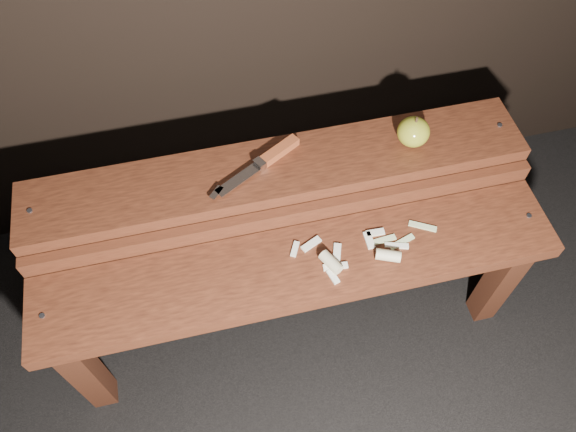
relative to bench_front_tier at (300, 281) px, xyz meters
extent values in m
plane|color=black|center=(0.00, 0.06, -0.35)|extent=(60.00, 60.00, 0.00)
cube|color=#36180D|center=(-0.54, -0.04, -0.16)|extent=(0.06, 0.06, 0.38)
cube|color=#36180D|center=(0.54, -0.04, -0.16)|extent=(0.06, 0.06, 0.38)
cube|color=#471F11|center=(0.00, 0.01, 0.05)|extent=(1.20, 0.20, 0.04)
cylinder|color=slate|center=(-0.56, 0.01, 0.07)|extent=(0.01, 0.01, 0.00)
cylinder|color=slate|center=(0.56, 0.01, 0.07)|extent=(0.01, 0.01, 0.00)
cube|color=#36180D|center=(-0.54, 0.26, -0.12)|extent=(0.06, 0.06, 0.46)
cube|color=#36180D|center=(0.54, 0.26, -0.12)|extent=(0.06, 0.06, 0.46)
cube|color=#471F11|center=(0.00, 0.13, 0.09)|extent=(1.20, 0.02, 0.05)
cube|color=#471F11|center=(0.00, 0.23, 0.13)|extent=(1.20, 0.18, 0.04)
cylinder|color=slate|center=(-0.56, 0.23, 0.15)|extent=(0.01, 0.01, 0.00)
cylinder|color=slate|center=(0.56, 0.23, 0.15)|extent=(0.01, 0.01, 0.00)
ellipsoid|color=olive|center=(0.33, 0.23, 0.18)|extent=(0.08, 0.08, 0.07)
cylinder|color=#382314|center=(0.33, 0.23, 0.22)|extent=(0.01, 0.01, 0.01)
cube|color=brown|center=(0.01, 0.27, 0.16)|extent=(0.10, 0.07, 0.02)
cube|color=silver|center=(-0.04, 0.24, 0.16)|extent=(0.03, 0.03, 0.02)
cube|color=silver|center=(-0.10, 0.20, 0.16)|extent=(0.11, 0.08, 0.00)
cube|color=silver|center=(-0.15, 0.18, 0.16)|extent=(0.04, 0.04, 0.00)
cube|color=beige|center=(0.04, 0.05, 0.07)|extent=(0.05, 0.04, 0.01)
cube|color=beige|center=(0.23, 0.00, 0.07)|extent=(0.06, 0.03, 0.01)
cube|color=beige|center=(0.06, -0.04, 0.07)|extent=(0.02, 0.04, 0.01)
cube|color=beige|center=(0.09, 0.02, 0.07)|extent=(0.03, 0.05, 0.01)
cube|color=beige|center=(0.17, 0.03, 0.07)|extent=(0.02, 0.04, 0.01)
cube|color=beige|center=(0.19, 0.05, 0.07)|extent=(0.04, 0.02, 0.01)
cube|color=beige|center=(0.08, -0.02, 0.07)|extent=(0.06, 0.02, 0.01)
cube|color=beige|center=(0.00, 0.05, 0.07)|extent=(0.03, 0.04, 0.01)
cylinder|color=#C9BB8C|center=(0.07, -0.01, 0.08)|extent=(0.05, 0.06, 0.03)
cylinder|color=#C9BB8C|center=(0.20, -0.02, 0.08)|extent=(0.06, 0.05, 0.03)
cube|color=#BCC988|center=(0.24, 0.01, 0.07)|extent=(0.07, 0.03, 0.00)
cube|color=#BCC988|center=(0.20, 0.02, 0.07)|extent=(0.07, 0.02, 0.00)
cube|color=#BCC988|center=(0.30, 0.04, 0.07)|extent=(0.06, 0.04, 0.00)
camera|label=1|loc=(-0.16, -0.57, 1.17)|focal=35.00mm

